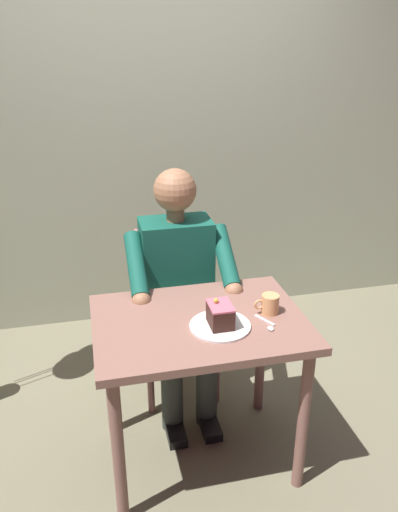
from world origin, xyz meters
name	(u,v)px	position (x,y,z in m)	size (l,w,h in m)	color
ground_plane	(200,455)	(0.00, 0.00, 0.00)	(14.00, 14.00, 0.00)	#726E54
cafe_rear_panel	(146,99)	(0.00, -1.48, 1.50)	(6.40, 0.12, 3.00)	#A6AA90
dining_table	(200,342)	(0.00, 0.00, 0.65)	(0.90, 0.65, 0.76)	#845A4D
chair	(174,303)	(0.00, -0.62, 0.51)	(0.42, 0.42, 0.91)	#935E5B
seated_person	(180,290)	(0.00, -0.45, 0.67)	(0.53, 0.58, 1.28)	#135142
dessert_plate	(220,326)	(-0.07, 0.08, 0.76)	(0.25, 0.25, 0.01)	white
cake_slice	(220,315)	(-0.07, 0.08, 0.82)	(0.09, 0.13, 0.11)	#391D17
coffee_cup	(270,304)	(-0.31, 0.01, 0.80)	(0.11, 0.08, 0.09)	tan
dessert_spoon	(268,325)	(-0.27, 0.11, 0.76)	(0.06, 0.14, 0.01)	silver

